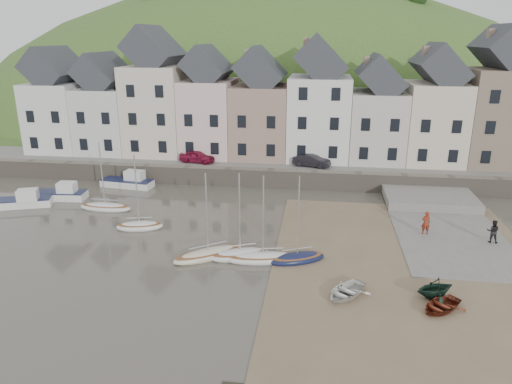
# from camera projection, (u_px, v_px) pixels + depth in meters

# --- Properties ---
(ground) EXTENTS (160.00, 160.00, 0.00)m
(ground) POSITION_uv_depth(u_px,v_px,m) (244.00, 261.00, 32.46)
(ground) COLOR #464137
(ground) RESTS_ON ground
(quay_land) EXTENTS (90.00, 30.00, 1.50)m
(quay_land) POSITION_uv_depth(u_px,v_px,m) (283.00, 147.00, 62.33)
(quay_land) COLOR #3C5B24
(quay_land) RESTS_ON ground
(quay_street) EXTENTS (70.00, 7.00, 0.10)m
(quay_street) POSITION_uv_depth(u_px,v_px,m) (274.00, 163.00, 51.26)
(quay_street) COLOR slate
(quay_street) RESTS_ON quay_land
(seawall) EXTENTS (70.00, 1.20, 1.80)m
(seawall) POSITION_uv_depth(u_px,v_px,m) (271.00, 178.00, 48.17)
(seawall) COLOR slate
(seawall) RESTS_ON ground
(beach) EXTENTS (18.00, 26.00, 0.06)m
(beach) POSITION_uv_depth(u_px,v_px,m) (409.00, 270.00, 31.01)
(beach) COLOR brown
(beach) RESTS_ON ground
(slipway) EXTENTS (8.00, 18.00, 0.12)m
(slipway) POSITION_uv_depth(u_px,v_px,m) (444.00, 227.00, 38.01)
(slipway) COLOR slate
(slipway) RESTS_ON ground
(hillside) EXTENTS (134.40, 84.00, 84.00)m
(hillside) POSITION_uv_depth(u_px,v_px,m) (268.00, 207.00, 95.19)
(hillside) COLOR #3C5B24
(hillside) RESTS_ON ground
(townhouse_terrace) EXTENTS (61.05, 8.00, 13.93)m
(townhouse_terrace) POSITION_uv_depth(u_px,v_px,m) (294.00, 106.00, 52.51)
(townhouse_terrace) COLOR silver
(townhouse_terrace) RESTS_ON quay_land
(sailboat_0) EXTENTS (4.80, 1.66, 6.32)m
(sailboat_0) POSITION_uv_depth(u_px,v_px,m) (105.00, 207.00, 41.89)
(sailboat_0) COLOR silver
(sailboat_0) RESTS_ON ground
(sailboat_1) EXTENTS (3.94, 2.32, 6.32)m
(sailboat_1) POSITION_uv_depth(u_px,v_px,m) (140.00, 226.00, 37.71)
(sailboat_1) COLOR silver
(sailboat_1) RESTS_ON ground
(sailboat_2) EXTENTS (5.05, 4.29, 6.32)m
(sailboat_2) POSITION_uv_depth(u_px,v_px,m) (208.00, 254.00, 32.81)
(sailboat_2) COLOR beige
(sailboat_2) RESTS_ON ground
(sailboat_3) EXTENTS (4.40, 3.05, 6.32)m
(sailboat_3) POSITION_uv_depth(u_px,v_px,m) (240.00, 254.00, 32.80)
(sailboat_3) COLOR silver
(sailboat_3) RESTS_ON ground
(sailboat_4) EXTENTS (5.34, 2.44, 6.32)m
(sailboat_4) POSITION_uv_depth(u_px,v_px,m) (263.00, 258.00, 32.28)
(sailboat_4) COLOR silver
(sailboat_4) RESTS_ON ground
(sailboat_5) EXTENTS (4.23, 3.02, 6.32)m
(sailboat_5) POSITION_uv_depth(u_px,v_px,m) (297.00, 258.00, 32.24)
(sailboat_5) COLOR #13193C
(sailboat_5) RESTS_ON ground
(motorboat_0) EXTENTS (4.70, 2.14, 1.70)m
(motorboat_0) POSITION_uv_depth(u_px,v_px,m) (63.00, 193.00, 44.50)
(motorboat_0) COLOR silver
(motorboat_0) RESTS_ON ground
(motorboat_1) EXTENTS (5.14, 3.23, 1.70)m
(motorboat_1) POSITION_uv_depth(u_px,v_px,m) (25.00, 200.00, 42.57)
(motorboat_1) COLOR silver
(motorboat_1) RESTS_ON ground
(motorboat_2) EXTENTS (5.51, 2.40, 1.70)m
(motorboat_2) POSITION_uv_depth(u_px,v_px,m) (129.00, 181.00, 48.22)
(motorboat_2) COLOR silver
(motorboat_2) RESTS_ON ground
(rowboat_white) EXTENTS (3.58, 3.75, 0.63)m
(rowboat_white) POSITION_uv_depth(u_px,v_px,m) (346.00, 291.00, 27.83)
(rowboat_white) COLOR silver
(rowboat_white) RESTS_ON beach
(rowboat_green) EXTENTS (3.07, 2.92, 1.27)m
(rowboat_green) POSITION_uv_depth(u_px,v_px,m) (435.00, 288.00, 27.57)
(rowboat_green) COLOR black
(rowboat_green) RESTS_ON beach
(rowboat_red) EXTENTS (3.42, 3.37, 0.58)m
(rowboat_red) POSITION_uv_depth(u_px,v_px,m) (440.00, 305.00, 26.39)
(rowboat_red) COLOR maroon
(rowboat_red) RESTS_ON beach
(person_red) EXTENTS (0.71, 0.50, 1.83)m
(person_red) POSITION_uv_depth(u_px,v_px,m) (426.00, 223.00, 36.27)
(person_red) COLOR maroon
(person_red) RESTS_ON slipway
(person_dark) EXTENTS (0.99, 0.85, 1.75)m
(person_dark) POSITION_uv_depth(u_px,v_px,m) (493.00, 231.00, 34.80)
(person_dark) COLOR black
(person_dark) RESTS_ON slipway
(car_left) EXTENTS (4.08, 2.24, 1.31)m
(car_left) POSITION_uv_depth(u_px,v_px,m) (197.00, 157.00, 51.18)
(car_left) COLOR maroon
(car_left) RESTS_ON quay_street
(car_right) EXTENTS (4.16, 2.44, 1.29)m
(car_right) POSITION_uv_depth(u_px,v_px,m) (312.00, 161.00, 49.57)
(car_right) COLOR black
(car_right) RESTS_ON quay_street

